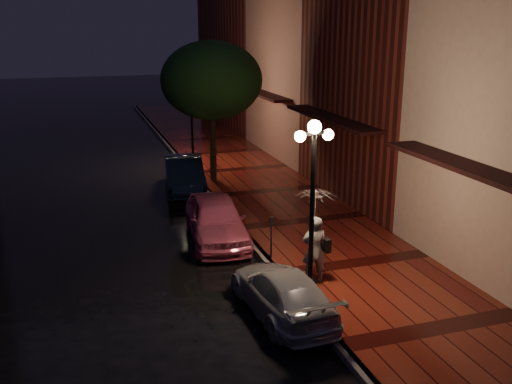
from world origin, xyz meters
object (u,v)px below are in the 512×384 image
object	(u,v)px
streetlamp_far	(192,113)
woman_with_umbrella	(315,222)
navy_car	(184,174)
parking_meter	(271,233)
silver_car	(282,292)
street_tree	(212,83)
streetlamp_near	(312,198)
pink_car	(216,220)

from	to	relation	value
streetlamp_far	woman_with_umbrella	distance (m)	13.53
streetlamp_far	navy_car	xyz separation A→B (m)	(-1.14, -3.69, -1.90)
parking_meter	silver_car	bearing A→B (deg)	-121.35
woman_with_umbrella	parking_meter	distance (m)	2.12
woman_with_umbrella	parking_meter	world-z (taller)	woman_with_umbrella
street_tree	navy_car	distance (m)	3.88
woman_with_umbrella	parking_meter	size ratio (longest dim) A/B	2.04
street_tree	parking_meter	bearing A→B (deg)	-93.03
streetlamp_far	silver_car	world-z (taller)	streetlamp_far
streetlamp_far	woman_with_umbrella	size ratio (longest dim) A/B	1.73
streetlamp_near	pink_car	xyz separation A→B (m)	(-1.28, 4.42, -1.89)
streetlamp_near	navy_car	size ratio (longest dim) A/B	1.02
navy_car	silver_car	xyz separation A→B (m)	(0.19, -10.89, -0.14)
street_tree	navy_car	world-z (taller)	street_tree
navy_car	parking_meter	world-z (taller)	navy_car
pink_car	woman_with_umbrella	xyz separation A→B (m)	(1.60, -3.93, 1.08)
streetlamp_near	streetlamp_far	distance (m)	14.00
silver_car	pink_car	bearing A→B (deg)	-89.28
street_tree	streetlamp_far	bearing A→B (deg)	94.91
navy_car	parking_meter	size ratio (longest dim) A/B	3.47
streetlamp_near	pink_car	size ratio (longest dim) A/B	1.03
streetlamp_near	streetlamp_far	bearing A→B (deg)	90.00
navy_car	street_tree	bearing A→B (deg)	33.28
streetlamp_far	pink_car	size ratio (longest dim) A/B	1.03
pink_car	navy_car	xyz separation A→B (m)	(0.14, 5.88, -0.02)
streetlamp_near	navy_car	bearing A→B (deg)	96.32
navy_car	woman_with_umbrella	bearing A→B (deg)	-74.33
streetlamp_far	navy_car	bearing A→B (deg)	-107.16
navy_car	silver_car	bearing A→B (deg)	-81.83
streetlamp_far	parking_meter	distance (m)	11.79
street_tree	parking_meter	xyz separation A→B (m)	(-0.46, -8.66, -3.36)
street_tree	parking_meter	world-z (taller)	street_tree
streetlamp_near	streetlamp_far	world-z (taller)	same
streetlamp_far	street_tree	distance (m)	3.44
navy_car	woman_with_umbrella	xyz separation A→B (m)	(1.47, -9.81, 1.10)
streetlamp_far	silver_car	distance (m)	14.76
street_tree	silver_car	bearing A→B (deg)	-95.96
navy_car	pink_car	bearing A→B (deg)	-84.18
streetlamp_near	woman_with_umbrella	world-z (taller)	streetlamp_near
pink_car	woman_with_umbrella	size ratio (longest dim) A/B	1.68
woman_with_umbrella	parking_meter	bearing A→B (deg)	-64.32
streetlamp_far	silver_car	xyz separation A→B (m)	(-0.95, -14.58, -2.05)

